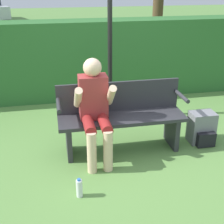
# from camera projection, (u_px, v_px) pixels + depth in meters

# --- Properties ---
(ground_plane) EXTENTS (40.00, 40.00, 0.00)m
(ground_plane) POSITION_uv_depth(u_px,v_px,m) (122.00, 149.00, 4.14)
(ground_plane) COLOR #5B8942
(hedge_back) EXTENTS (12.00, 0.57, 1.40)m
(hedge_back) POSITION_uv_depth(u_px,v_px,m) (97.00, 59.00, 5.74)
(hedge_back) COLOR #2D662D
(hedge_back) RESTS_ON ground
(park_bench) EXTENTS (1.62, 0.45, 0.87)m
(park_bench) POSITION_uv_depth(u_px,v_px,m) (121.00, 116.00, 4.01)
(park_bench) COLOR #2D2D33
(park_bench) RESTS_ON ground
(person_seated) EXTENTS (0.48, 0.64, 1.24)m
(person_seated) POSITION_uv_depth(u_px,v_px,m) (95.00, 106.00, 3.73)
(person_seated) COLOR #993333
(person_seated) RESTS_ON ground
(backpack) EXTENTS (0.33, 0.33, 0.43)m
(backpack) POSITION_uv_depth(u_px,v_px,m) (202.00, 128.00, 4.25)
(backpack) COLOR slate
(backpack) RESTS_ON ground
(water_bottle) EXTENTS (0.07, 0.07, 0.22)m
(water_bottle) POSITION_uv_depth(u_px,v_px,m) (79.00, 188.00, 3.22)
(water_bottle) COLOR white
(water_bottle) RESTS_ON ground
(signpost) EXTENTS (0.34, 0.09, 2.87)m
(signpost) POSITION_uv_depth(u_px,v_px,m) (110.00, 15.00, 4.49)
(signpost) COLOR black
(signpost) RESTS_ON ground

